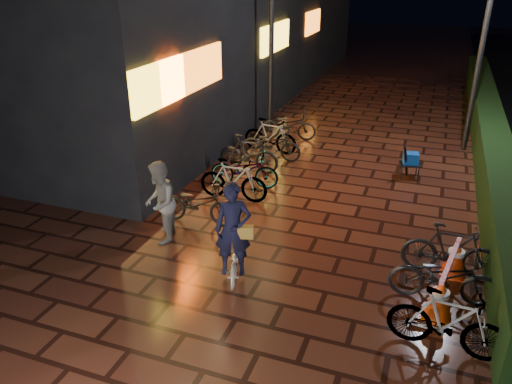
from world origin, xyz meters
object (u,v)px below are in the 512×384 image
at_px(bystander_person, 160,203).
at_px(cyclist, 234,243).
at_px(traffic_barrier, 448,276).
at_px(cart_assembly, 410,160).

bearing_deg(bystander_person, cyclist, 48.18).
bearing_deg(cyclist, traffic_barrier, 11.69).
xyz_separation_m(bystander_person, cyclist, (1.74, -0.66, -0.15)).
xyz_separation_m(bystander_person, traffic_barrier, (5.10, 0.03, -0.44)).
xyz_separation_m(traffic_barrier, cart_assembly, (-0.95, 4.72, 0.12)).
relative_size(cyclist, traffic_barrier, 1.00).
bearing_deg(traffic_barrier, cyclist, -168.31).
distance_m(bystander_person, cart_assembly, 6.31).
distance_m(bystander_person, cyclist, 1.87).
xyz_separation_m(cyclist, cart_assembly, (2.40, 5.41, -0.17)).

